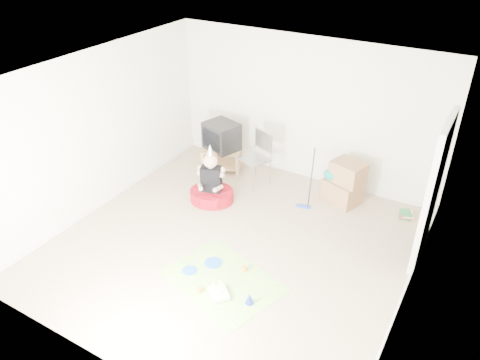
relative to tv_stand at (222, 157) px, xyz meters
The scene contains 16 objects.
ground 2.35m from the tv_stand, 54.09° to the right, with size 5.00×5.00×0.00m, color tan.
doorway_recess 3.98m from the tv_stand, 10.19° to the right, with size 0.02×0.90×2.05m, color black.
tv_stand is the anchor object (origin of this frame).
crt_tv 0.44m from the tv_stand, 135.00° to the left, with size 0.60×0.49×0.52m, color black.
folding_chair 0.82m from the tv_stand, 10.51° to the right, with size 0.60×0.59×1.03m.
cardboard_boxes 2.38m from the tv_stand, ahead, with size 0.72×0.63×0.76m.
floor_mop 1.93m from the tv_stand, 12.23° to the right, with size 0.26×0.33×0.99m.
book_pile 3.47m from the tv_stand, ahead, with size 0.23×0.27×0.11m.
seated_woman 1.12m from the tv_stand, 67.07° to the right, with size 0.96×0.96×1.08m.
party_mat 3.12m from the tv_stand, 57.84° to the right, with size 1.53×1.11×0.01m, color #FF3589.
birthday_cake 3.41m from the tv_stand, 58.60° to the right, with size 0.36×0.35×0.14m.
blue_plate_near 2.77m from the tv_stand, 60.45° to the right, with size 0.25×0.25×0.01m, color blue.
blue_plate_far 2.95m from the tv_stand, 66.71° to the right, with size 0.21×0.21×0.01m, color blue.
orange_cup_near 2.95m from the tv_stand, 51.80° to the right, with size 0.07×0.07×0.08m, color orange.
orange_cup_far 3.35m from the tv_stand, 62.99° to the right, with size 0.07×0.07×0.08m, color orange.
blue_party_hat 3.56m from the tv_stand, 52.17° to the right, with size 0.11×0.11×0.16m, color #1B2ABE.
Camera 1 is at (2.91, -4.75, 4.43)m, focal length 35.00 mm.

